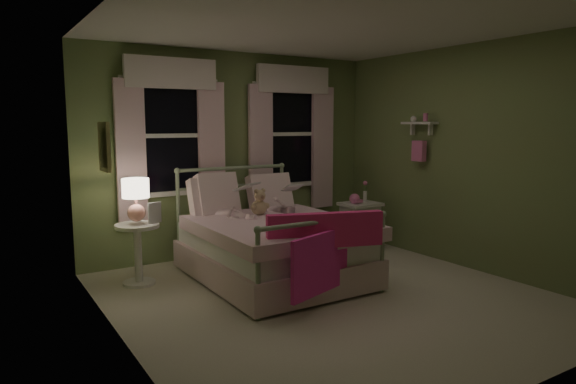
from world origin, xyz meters
TOP-DOWN VIEW (x-y plane):
  - room_shell at (0.00, 0.00)m, footprint 4.20×4.20m
  - bed at (-0.19, 0.83)m, footprint 1.58×2.04m
  - pink_throw at (-0.18, -0.19)m, footprint 1.08×0.49m
  - child_left at (-0.46, 1.26)m, footprint 0.34×0.27m
  - child_right at (0.10, 1.26)m, footprint 0.36×0.30m
  - book_left at (-0.46, 1.01)m, footprint 0.23×0.17m
  - book_right at (0.10, 1.01)m, footprint 0.21×0.15m
  - teddy_bear at (-0.18, 1.10)m, footprint 0.23×0.19m
  - nightstand_left at (-1.48, 1.40)m, footprint 0.46×0.46m
  - table_lamp at (-1.48, 1.40)m, footprint 0.28×0.28m
  - book_nightstand at (-1.38, 1.32)m, footprint 0.22×0.26m
  - nightstand_right at (1.45, 1.28)m, footprint 0.50×0.40m
  - pink_toy at (1.35, 1.27)m, footprint 0.14×0.18m
  - bud_vase at (1.57, 1.33)m, footprint 0.06×0.06m
  - window_left at (-0.85, 2.03)m, footprint 1.34×0.13m
  - window_right at (0.85, 2.03)m, footprint 1.34×0.13m
  - wall_shelf at (1.90, 0.70)m, footprint 0.15×0.50m
  - framed_picture at (-1.95, 0.60)m, footprint 0.03×0.32m

SIDE VIEW (x-z plane):
  - bed at x=-0.19m, z-range -0.22..0.97m
  - nightstand_left at x=-1.48m, z-range 0.09..0.74m
  - nightstand_right at x=1.45m, z-range 0.23..0.87m
  - pink_throw at x=-0.18m, z-range 0.26..0.96m
  - book_nightstand at x=-1.38m, z-range 0.65..0.67m
  - pink_toy at x=1.35m, z-range 0.64..0.78m
  - bud_vase at x=1.57m, z-range 0.65..0.93m
  - teddy_bear at x=-0.18m, z-range 0.64..0.95m
  - child_right at x=0.10m, z-range 0.57..1.24m
  - book_right at x=0.10m, z-range 0.79..1.05m
  - table_lamp at x=-1.48m, z-range 0.73..1.18m
  - book_left at x=-0.46m, z-range 0.83..1.09m
  - child_left at x=-0.46m, z-range 0.57..1.40m
  - room_shell at x=0.00m, z-range -0.80..3.40m
  - framed_picture at x=-1.95m, z-range 1.29..1.71m
  - wall_shelf at x=1.90m, z-range 1.22..1.82m
  - window_left at x=-0.85m, z-range 0.64..2.60m
  - window_right at x=0.85m, z-range 0.64..2.60m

